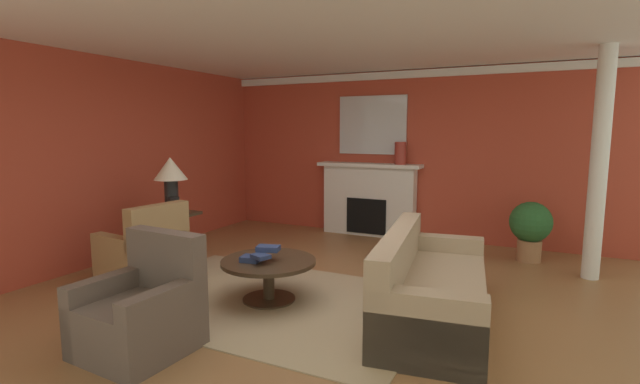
% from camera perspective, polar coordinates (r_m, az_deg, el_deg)
% --- Properties ---
extents(ground_plane, '(8.65, 8.65, 0.00)m').
position_cam_1_polar(ground_plane, '(4.97, -0.43, -13.55)').
color(ground_plane, olive).
extents(wall_fireplace, '(7.06, 0.12, 2.79)m').
position_cam_1_polar(wall_fireplace, '(7.82, 10.66, 4.61)').
color(wall_fireplace, '#B7422D').
rests_on(wall_fireplace, ground_plane).
extents(wall_window, '(0.12, 7.26, 2.79)m').
position_cam_1_polar(wall_window, '(6.96, -24.37, 3.68)').
color(wall_window, '#B7422D').
rests_on(wall_window, ground_plane).
extents(ceiling_panel, '(7.06, 7.26, 0.06)m').
position_cam_1_polar(ceiling_panel, '(5.00, 1.15, 19.42)').
color(ceiling_panel, white).
extents(crown_moulding, '(7.06, 0.08, 0.12)m').
position_cam_1_polar(crown_moulding, '(7.78, 10.75, 14.27)').
color(crown_moulding, white).
extents(area_rug, '(3.29, 2.27, 0.01)m').
position_cam_1_polar(area_rug, '(5.01, -6.41, -13.32)').
color(area_rug, tan).
rests_on(area_rug, ground_plane).
extents(fireplace, '(1.80, 0.35, 1.25)m').
position_cam_1_polar(fireplace, '(7.87, 6.15, -1.17)').
color(fireplace, white).
rests_on(fireplace, ground_plane).
extents(mantel_mirror, '(1.19, 0.04, 0.99)m').
position_cam_1_polar(mantel_mirror, '(7.89, 6.58, 8.34)').
color(mantel_mirror, silver).
extents(sofa, '(1.17, 2.20, 0.85)m').
position_cam_1_polar(sofa, '(4.52, 13.54, -11.93)').
color(sofa, tan).
rests_on(sofa, ground_plane).
extents(armchair_near_window, '(0.88, 0.88, 0.95)m').
position_cam_1_polar(armchair_near_window, '(5.93, -21.16, -7.41)').
color(armchair_near_window, '#9E7A4C').
rests_on(armchair_near_window, ground_plane).
extents(armchair_facing_fireplace, '(0.85, 0.85, 0.95)m').
position_cam_1_polar(armchair_facing_fireplace, '(4.13, -21.47, -14.06)').
color(armchair_facing_fireplace, brown).
rests_on(armchair_facing_fireplace, ground_plane).
extents(coffee_table, '(1.00, 1.00, 0.45)m').
position_cam_1_polar(coffee_table, '(4.90, -6.46, -9.73)').
color(coffee_table, '#3D2D1E').
rests_on(coffee_table, ground_plane).
extents(side_table, '(0.56, 0.56, 0.70)m').
position_cam_1_polar(side_table, '(6.50, -17.93, -5.10)').
color(side_table, '#3D2D1E').
rests_on(side_table, ground_plane).
extents(table_lamp, '(0.44, 0.44, 0.75)m').
position_cam_1_polar(table_lamp, '(6.37, -18.24, 2.15)').
color(table_lamp, black).
rests_on(table_lamp, side_table).
extents(vase_mantel_right, '(0.19, 0.19, 0.37)m').
position_cam_1_polar(vase_mantel_right, '(7.57, 10.04, 4.81)').
color(vase_mantel_right, '#9E3328').
rests_on(vase_mantel_right, fireplace).
extents(vase_on_side_table, '(0.15, 0.15, 0.24)m').
position_cam_1_polar(vase_on_side_table, '(6.23, -17.85, -1.71)').
color(vase_on_side_table, black).
rests_on(vase_on_side_table, side_table).
extents(book_red_cover, '(0.22, 0.20, 0.06)m').
position_cam_1_polar(book_red_cover, '(4.82, -8.68, -8.27)').
color(book_red_cover, navy).
rests_on(book_red_cover, coffee_table).
extents(book_art_folio, '(0.22, 0.20, 0.04)m').
position_cam_1_polar(book_art_folio, '(4.71, -7.46, -8.01)').
color(book_art_folio, navy).
rests_on(book_art_folio, coffee_table).
extents(book_small_novel, '(0.27, 0.21, 0.06)m').
position_cam_1_polar(book_small_novel, '(4.82, -6.52, -7.04)').
color(book_small_novel, navy).
rests_on(book_small_novel, coffee_table).
extents(potted_plant, '(0.56, 0.56, 0.83)m').
position_cam_1_polar(potted_plant, '(6.91, 24.90, -3.92)').
color(potted_plant, '#A8754C').
rests_on(potted_plant, ground_plane).
extents(column_white, '(0.20, 0.20, 2.79)m').
position_cam_1_polar(column_white, '(6.35, 31.60, 2.89)').
color(column_white, white).
rests_on(column_white, ground_plane).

